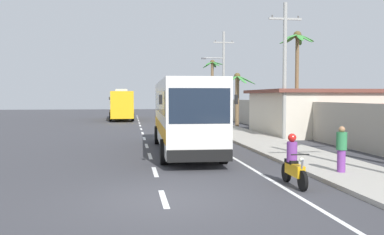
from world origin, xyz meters
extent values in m
plane|color=#3A3A3F|center=(0.00, 0.00, 0.00)|extent=(160.00, 160.00, 0.00)
cube|color=#A8A399|center=(6.80, 10.00, 0.07)|extent=(3.20, 90.00, 0.14)
cube|color=white|center=(0.00, 0.13, 0.00)|extent=(0.16, 2.00, 0.01)
cube|color=white|center=(0.00, 4.16, 0.00)|extent=(0.16, 2.00, 0.01)
cube|color=white|center=(0.00, 8.19, 0.00)|extent=(0.16, 2.00, 0.01)
cube|color=white|center=(0.00, 12.21, 0.00)|extent=(0.16, 2.00, 0.01)
cube|color=white|center=(0.00, 16.24, 0.00)|extent=(0.16, 2.00, 0.01)
cube|color=white|center=(0.00, 20.27, 0.00)|extent=(0.16, 2.00, 0.01)
cube|color=white|center=(0.00, 24.29, 0.00)|extent=(0.16, 2.00, 0.01)
cube|color=white|center=(0.00, 28.32, 0.00)|extent=(0.16, 2.00, 0.01)
cube|color=white|center=(0.00, 32.35, 0.00)|extent=(0.16, 2.00, 0.01)
cube|color=white|center=(0.00, 36.37, 0.00)|extent=(0.16, 2.00, 0.01)
cube|color=white|center=(0.00, 40.40, 0.00)|extent=(0.16, 2.00, 0.01)
cube|color=white|center=(0.00, 44.43, 0.00)|extent=(0.16, 2.00, 0.01)
cube|color=white|center=(0.00, 48.46, 0.00)|extent=(0.16, 2.00, 0.01)
cube|color=white|center=(3.69, 15.00, 0.00)|extent=(0.14, 70.00, 0.01)
cube|color=#9E998E|center=(10.60, 14.00, 1.21)|extent=(0.24, 60.00, 2.42)
cube|color=silver|center=(1.78, 9.62, 1.94)|extent=(2.76, 11.34, 3.10)
cube|color=#192333|center=(1.78, 9.82, 2.49)|extent=(2.77, 10.44, 0.99)
cube|color=#192333|center=(1.63, 4.02, 2.41)|extent=(2.27, 0.16, 1.30)
cube|color=orange|center=(1.78, 9.62, 1.24)|extent=(2.79, 11.12, 0.56)
cube|color=black|center=(1.62, 3.93, 0.59)|extent=(2.42, 0.22, 0.44)
cube|color=#B7B7B7|center=(1.81, 11.03, 3.63)|extent=(1.42, 2.52, 0.28)
cube|color=black|center=(3.04, 4.19, 2.64)|extent=(0.12, 0.08, 0.36)
cube|color=black|center=(0.22, 4.27, 2.64)|extent=(0.12, 0.08, 0.36)
cylinder|color=black|center=(2.88, 5.64, 0.52)|extent=(0.35, 1.05, 1.04)
cylinder|color=black|center=(0.46, 5.70, 0.52)|extent=(0.35, 1.05, 1.04)
cylinder|color=black|center=(3.07, 12.97, 0.52)|extent=(0.35, 1.05, 1.04)
cylinder|color=black|center=(0.66, 13.04, 0.52)|extent=(0.35, 1.05, 1.04)
cube|color=gold|center=(-2.01, 38.80, 1.86)|extent=(2.92, 11.09, 2.94)
cube|color=#192333|center=(-2.00, 38.60, 2.37)|extent=(2.91, 10.21, 0.94)
cube|color=#192333|center=(-2.24, 44.25, 2.30)|extent=(2.26, 0.20, 1.23)
cube|color=orange|center=(-2.01, 38.80, 1.20)|extent=(2.94, 10.87, 0.53)
cube|color=black|center=(-2.24, 44.34, 0.59)|extent=(2.41, 0.26, 0.44)
cube|color=#B7B7B7|center=(-1.95, 37.43, 3.47)|extent=(1.45, 2.47, 0.28)
cube|color=black|center=(-3.63, 43.98, 2.52)|extent=(0.12, 0.09, 0.36)
cube|color=black|center=(-0.82, 44.10, 2.52)|extent=(0.12, 0.09, 0.36)
cylinder|color=black|center=(-3.37, 42.59, 0.52)|extent=(0.36, 1.05, 1.04)
cylinder|color=black|center=(-0.97, 42.70, 0.52)|extent=(0.36, 1.05, 1.04)
cylinder|color=black|center=(-3.07, 35.46, 0.52)|extent=(0.36, 1.05, 1.04)
cylinder|color=black|center=(-0.67, 35.56, 0.52)|extent=(0.36, 1.05, 1.04)
cylinder|color=black|center=(4.07, 0.45, 0.30)|extent=(0.11, 0.60, 0.60)
cylinder|color=black|center=(4.10, 1.81, 0.30)|extent=(0.13, 0.60, 0.60)
cube|color=gold|center=(4.08, 1.08, 0.52)|extent=(0.27, 1.11, 0.36)
cube|color=black|center=(4.09, 1.38, 0.72)|extent=(0.25, 0.61, 0.12)
cylinder|color=gray|center=(4.07, 0.57, 0.60)|extent=(0.07, 0.32, 0.67)
cylinder|color=black|center=(4.07, 0.67, 1.04)|extent=(0.56, 0.05, 0.04)
sphere|color=#EAEACC|center=(4.07, 0.55, 0.90)|extent=(0.14, 0.14, 0.14)
cylinder|color=#75388E|center=(4.09, 1.33, 1.03)|extent=(0.32, 0.32, 0.63)
sphere|color=red|center=(4.09, 1.33, 1.48)|extent=(0.26, 0.26, 0.26)
cylinder|color=black|center=(3.75, 17.14, 0.30)|extent=(0.17, 0.61, 0.60)
cylinder|color=black|center=(3.91, 18.49, 0.30)|extent=(0.19, 0.61, 0.60)
cube|color=#1E7F38|center=(3.82, 17.77, 0.52)|extent=(0.37, 1.12, 0.36)
cube|color=black|center=(3.86, 18.07, 0.72)|extent=(0.31, 0.62, 0.12)
cylinder|color=gray|center=(3.76, 17.26, 0.60)|extent=(0.10, 0.32, 0.67)
cylinder|color=black|center=(3.77, 17.36, 1.04)|extent=(0.56, 0.11, 0.04)
sphere|color=#EAEACC|center=(3.76, 17.24, 0.90)|extent=(0.14, 0.14, 0.14)
cylinder|color=beige|center=(3.85, 18.02, 1.03)|extent=(0.32, 0.32, 0.62)
sphere|color=blue|center=(3.85, 18.02, 1.47)|extent=(0.26, 0.26, 0.26)
cylinder|color=#75388E|center=(6.33, 2.43, 0.53)|extent=(0.28, 0.28, 0.77)
cylinder|color=#2D7A47|center=(6.33, 2.43, 1.22)|extent=(0.36, 0.36, 0.61)
sphere|color=#9E704C|center=(6.33, 2.43, 1.62)|extent=(0.22, 0.22, 0.22)
cylinder|color=#9E9E99|center=(8.63, 13.81, 4.28)|extent=(0.24, 0.24, 8.56)
cube|color=#9E9E99|center=(8.63, 13.81, 7.55)|extent=(2.10, 0.12, 0.12)
cylinder|color=#4C4742|center=(7.79, 13.81, 7.67)|extent=(0.08, 0.08, 0.16)
cylinder|color=#4C4742|center=(9.47, 13.81, 7.67)|extent=(0.08, 0.08, 0.16)
cylinder|color=#9E9E99|center=(8.36, 29.66, 4.62)|extent=(0.24, 0.24, 9.23)
cube|color=#9E9E99|center=(8.36, 29.66, 8.14)|extent=(2.12, 0.12, 0.12)
cylinder|color=#4C4742|center=(7.51, 29.66, 8.26)|extent=(0.08, 0.08, 0.16)
cylinder|color=#4C4742|center=(9.20, 29.66, 8.26)|extent=(0.08, 0.08, 0.16)
cylinder|color=#9E9E99|center=(7.34, 29.66, 6.59)|extent=(2.03, 0.09, 0.09)
cube|color=#4C4C51|center=(6.32, 29.66, 6.53)|extent=(0.44, 0.24, 0.14)
cylinder|color=brown|center=(10.69, 16.80, 3.50)|extent=(0.26, 0.26, 6.99)
ellipsoid|color=#3D893D|center=(11.35, 16.88, 6.86)|extent=(1.40, 0.52, 0.58)
ellipsoid|color=#3D893D|center=(11.03, 17.34, 6.79)|extent=(1.01, 1.30, 0.72)
ellipsoid|color=#3D893D|center=(10.43, 17.40, 6.84)|extent=(0.87, 1.38, 0.62)
ellipsoid|color=#3D893D|center=(10.09, 16.96, 6.77)|extent=(1.34, 0.67, 0.76)
ellipsoid|color=#3D893D|center=(10.14, 16.42, 6.89)|extent=(1.34, 1.08, 0.52)
ellipsoid|color=#3D893D|center=(10.62, 16.18, 6.79)|extent=(0.51, 1.35, 0.72)
ellipsoid|color=#3D893D|center=(11.02, 16.28, 6.76)|extent=(0.98, 1.28, 0.78)
sphere|color=brown|center=(10.69, 16.80, 7.04)|extent=(0.56, 0.56, 0.56)
cylinder|color=brown|center=(8.59, 25.21, 2.27)|extent=(0.36, 0.36, 4.54)
ellipsoid|color=#3D893D|center=(9.44, 25.21, 4.25)|extent=(1.74, 0.37, 0.89)
ellipsoid|color=#3D893D|center=(8.88, 26.07, 4.40)|extent=(0.92, 1.85, 0.59)
ellipsoid|color=#3D893D|center=(7.99, 25.82, 4.28)|extent=(1.49, 1.51, 0.84)
ellipsoid|color=#3D893D|center=(7.97, 24.66, 4.24)|extent=(1.53, 1.42, 0.92)
ellipsoid|color=#3D893D|center=(8.78, 24.39, 4.26)|extent=(0.74, 1.78, 0.87)
sphere|color=brown|center=(8.59, 25.21, 4.59)|extent=(0.56, 0.56, 0.56)
cylinder|color=brown|center=(8.85, 37.91, 3.41)|extent=(0.34, 0.34, 6.82)
ellipsoid|color=#337F33|center=(9.54, 37.81, 6.73)|extent=(1.48, 0.57, 0.50)
ellipsoid|color=#337F33|center=(9.17, 38.50, 6.62)|extent=(0.98, 1.39, 0.70)
ellipsoid|color=#337F33|center=(8.34, 38.31, 6.57)|extent=(1.27, 1.12, 0.80)
ellipsoid|color=#337F33|center=(8.37, 37.41, 6.68)|extent=(1.24, 1.28, 0.58)
ellipsoid|color=#337F33|center=(9.15, 37.32, 6.62)|extent=(0.96, 1.39, 0.70)
sphere|color=brown|center=(8.85, 37.91, 6.87)|extent=(0.56, 0.56, 0.56)
cube|color=beige|center=(15.87, 17.57, 1.50)|extent=(14.52, 7.67, 3.01)
cube|color=brown|center=(15.87, 17.57, 3.13)|extent=(15.39, 8.13, 0.24)
camera|label=1|loc=(-0.86, -10.80, 2.75)|focal=38.58mm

